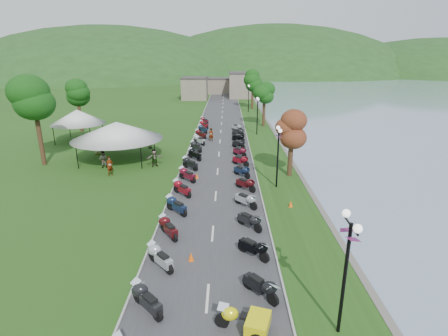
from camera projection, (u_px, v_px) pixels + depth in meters
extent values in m
cube|color=#3E3E41|center=(221.00, 131.00, 50.05)|extent=(7.00, 120.00, 0.02)
cube|color=gray|center=(216.00, 86.00, 92.08)|extent=(18.00, 16.00, 5.00)
imported|color=slate|center=(111.00, 175.00, 31.89)|extent=(0.77, 0.81, 1.80)
imported|color=slate|center=(104.00, 167.00, 34.13)|extent=(0.86, 0.53, 1.69)
imported|color=slate|center=(113.00, 149.00, 40.62)|extent=(0.86, 1.26, 1.80)
cone|color=#F2590C|center=(191.00, 257.00, 18.61)|extent=(0.33, 0.33, 0.51)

